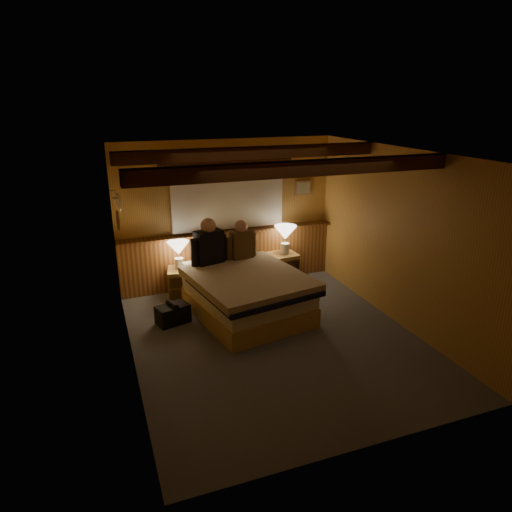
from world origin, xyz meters
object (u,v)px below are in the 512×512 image
duffel_bag (173,314)px  nightstand_right (282,268)px  person_left (209,245)px  nightstand_left (183,284)px  lamp_left (178,250)px  person_right (241,242)px  lamp_right (285,234)px  bed (245,293)px

duffel_bag → nightstand_right: bearing=5.7°
nightstand_right → person_left: bearing=-172.5°
nightstand_left → lamp_left: size_ratio=1.20×
person_left → person_right: (0.53, 0.06, -0.04)m
lamp_left → lamp_right: bearing=0.7°
lamp_left → duffel_bag: (-0.27, -0.81, -0.66)m
nightstand_right → duffel_bag: nightstand_right is taller
lamp_left → person_right: (0.94, -0.23, 0.08)m
duffel_bag → lamp_right: bearing=5.2°
nightstand_left → duffel_bag: 0.83m
nightstand_right → nightstand_left: bearing=176.7°
bed → person_left: bearing=111.7°
nightstand_left → lamp_left: 0.56m
nightstand_left → duffel_bag: size_ratio=1.05×
nightstand_left → person_left: (0.37, -0.24, 0.68)m
bed → nightstand_left: 1.12m
person_right → duffel_bag: size_ratio=1.25×
nightstand_left → nightstand_right: size_ratio=1.01×
bed → lamp_right: 1.46m
nightstand_left → person_right: 1.12m
nightstand_right → lamp_right: size_ratio=1.07×
nightstand_left → nightstand_right: 1.72m
nightstand_left → lamp_left: (-0.04, 0.05, 0.55)m
nightstand_right → person_left: size_ratio=0.72×
nightstand_left → nightstand_right: (1.72, 0.08, 0.01)m
person_left → lamp_right: bearing=-1.5°
person_right → bed: bearing=-112.2°
lamp_left → person_left: size_ratio=0.61×
bed → lamp_left: size_ratio=4.78×
bed → lamp_left: lamp_left is taller
nightstand_right → duffel_bag: (-2.03, -0.84, -0.12)m
bed → duffel_bag: (-1.05, 0.08, -0.19)m
nightstand_right → duffel_bag: 2.20m
lamp_right → person_left: bearing=-167.3°
lamp_right → person_right: 0.89m
nightstand_left → lamp_right: (1.76, 0.07, 0.61)m
lamp_right → person_right: size_ratio=0.77×
nightstand_right → person_right: (-0.82, -0.26, 0.63)m
nightstand_left → person_left: size_ratio=0.73×
bed → duffel_bag: size_ratio=4.16×
lamp_right → person_left: 1.42m
nightstand_left → nightstand_right: bearing=14.6°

